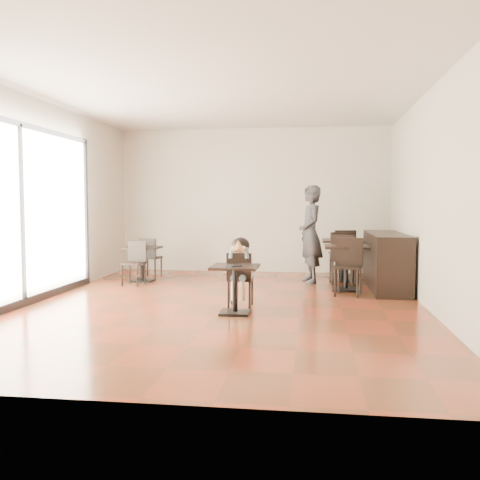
% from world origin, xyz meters
% --- Properties ---
extents(floor, '(6.00, 8.00, 0.01)m').
position_xyz_m(floor, '(0.00, 0.00, 0.00)').
color(floor, maroon).
rests_on(floor, ground).
extents(ceiling, '(6.00, 8.00, 0.01)m').
position_xyz_m(ceiling, '(0.00, 0.00, 3.20)').
color(ceiling, silver).
rests_on(ceiling, floor).
extents(wall_back, '(6.00, 0.01, 3.20)m').
position_xyz_m(wall_back, '(0.00, 4.00, 1.60)').
color(wall_back, beige).
rests_on(wall_back, floor).
extents(wall_front, '(6.00, 0.01, 3.20)m').
position_xyz_m(wall_front, '(0.00, -4.00, 1.60)').
color(wall_front, beige).
rests_on(wall_front, floor).
extents(wall_left, '(0.01, 8.00, 3.20)m').
position_xyz_m(wall_left, '(-3.00, 0.00, 1.60)').
color(wall_left, beige).
rests_on(wall_left, floor).
extents(wall_right, '(0.01, 8.00, 3.20)m').
position_xyz_m(wall_right, '(3.00, 0.00, 1.60)').
color(wall_right, beige).
rests_on(wall_right, floor).
extents(storefront_window, '(0.04, 4.50, 2.60)m').
position_xyz_m(storefront_window, '(-2.97, -0.50, 1.40)').
color(storefront_window, white).
rests_on(storefront_window, floor).
extents(child_table, '(0.64, 0.64, 0.68)m').
position_xyz_m(child_table, '(0.27, -0.61, 0.34)').
color(child_table, black).
rests_on(child_table, floor).
extents(child_chair, '(0.37, 0.37, 0.82)m').
position_xyz_m(child_chair, '(0.27, -0.06, 0.41)').
color(child_chair, black).
rests_on(child_chair, floor).
extents(child, '(0.37, 0.51, 1.03)m').
position_xyz_m(child, '(0.27, -0.06, 0.51)').
color(child, slate).
rests_on(child, child_chair).
extents(plate, '(0.23, 0.23, 0.01)m').
position_xyz_m(plate, '(0.27, -0.71, 0.69)').
color(plate, black).
rests_on(plate, child_table).
extents(pizza_slice, '(0.24, 0.18, 0.06)m').
position_xyz_m(pizza_slice, '(0.27, -0.25, 0.89)').
color(pizza_slice, tan).
rests_on(pizza_slice, child).
extents(adult_patron, '(0.62, 0.78, 1.88)m').
position_xyz_m(adult_patron, '(1.29, 2.49, 0.94)').
color(adult_patron, '#323237').
rests_on(adult_patron, floor).
extents(cafe_table_mid, '(0.90, 0.90, 0.80)m').
position_xyz_m(cafe_table_mid, '(1.92, 1.65, 0.40)').
color(cafe_table_mid, black).
rests_on(cafe_table_mid, floor).
extents(cafe_table_left, '(0.73, 0.73, 0.68)m').
position_xyz_m(cafe_table_left, '(-1.99, 2.22, 0.34)').
color(cafe_table_left, black).
rests_on(cafe_table_left, floor).
extents(cafe_table_back, '(0.96, 0.96, 0.82)m').
position_xyz_m(cafe_table_back, '(1.91, 2.79, 0.41)').
color(cafe_table_back, black).
rests_on(cafe_table_back, floor).
extents(chair_mid_a, '(0.51, 0.51, 0.96)m').
position_xyz_m(chair_mid_a, '(1.92, 2.20, 0.48)').
color(chair_mid_a, black).
rests_on(chair_mid_a, floor).
extents(chair_mid_b, '(0.51, 0.51, 0.96)m').
position_xyz_m(chair_mid_b, '(1.92, 1.10, 0.48)').
color(chair_mid_b, black).
rests_on(chair_mid_b, floor).
extents(chair_left_a, '(0.41, 0.41, 0.82)m').
position_xyz_m(chair_left_a, '(-1.99, 2.77, 0.41)').
color(chair_left_a, black).
rests_on(chair_left_a, floor).
extents(chair_left_b, '(0.41, 0.41, 0.82)m').
position_xyz_m(chair_left_b, '(-1.99, 1.67, 0.41)').
color(chair_left_b, black).
rests_on(chair_left_b, floor).
extents(chair_back_a, '(0.55, 0.55, 0.99)m').
position_xyz_m(chair_back_a, '(1.94, 3.34, 0.49)').
color(chair_back_a, black).
rests_on(chair_back_a, floor).
extents(chair_back_b, '(0.55, 0.55, 0.99)m').
position_xyz_m(chair_back_b, '(1.94, 2.24, 0.49)').
color(chair_back_b, black).
rests_on(chair_back_b, floor).
extents(service_counter, '(0.60, 2.40, 1.00)m').
position_xyz_m(service_counter, '(2.65, 2.00, 0.50)').
color(service_counter, black).
rests_on(service_counter, floor).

